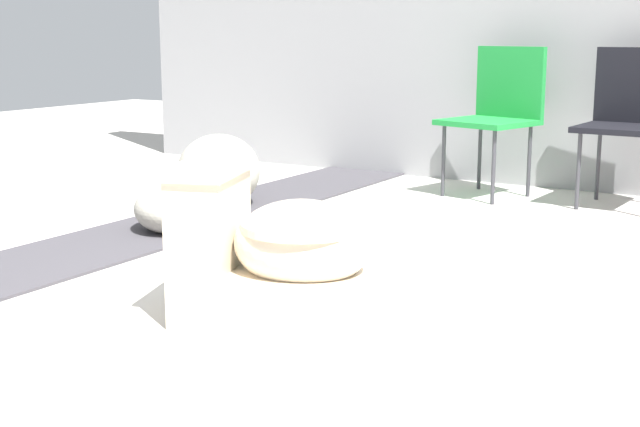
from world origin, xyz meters
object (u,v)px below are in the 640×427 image
object	(u,v)px
folding_chair_left	(499,105)
folding_chair_middle	(630,110)
boulder_far	(219,171)
toilet	(273,254)
boulder_near	(173,208)

from	to	relation	value
folding_chair_left	folding_chair_middle	distance (m)	0.71
boulder_far	folding_chair_middle	bearing A→B (deg)	32.78
folding_chair_middle	boulder_far	world-z (taller)	folding_chair_middle
boulder_far	toilet	bearing A→B (deg)	-47.63
boulder_near	boulder_far	distance (m)	0.62
folding_chair_middle	boulder_far	xyz separation A→B (m)	(-1.83, -1.18, -0.32)
folding_chair_left	boulder_near	world-z (taller)	folding_chair_left
folding_chair_left	folding_chair_middle	xyz separation A→B (m)	(0.71, 0.05, 0.00)
toilet	boulder_far	world-z (taller)	toilet
boulder_far	folding_chair_left	bearing A→B (deg)	45.08
folding_chair_middle	boulder_near	size ratio (longest dim) A/B	2.00
toilet	boulder_near	size ratio (longest dim) A/B	1.71
folding_chair_left	boulder_near	distance (m)	2.00
folding_chair_middle	boulder_near	distance (m)	2.45
toilet	boulder_far	size ratio (longest dim) A/B	1.38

